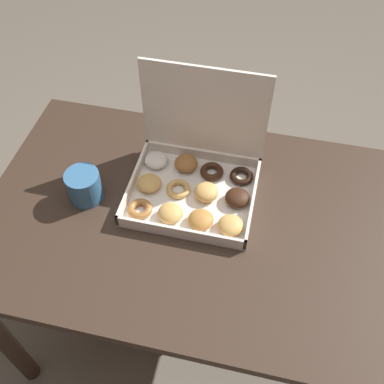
% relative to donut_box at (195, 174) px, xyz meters
% --- Properties ---
extents(ground_plane, '(8.00, 8.00, 0.00)m').
position_rel_donut_box_xyz_m(ground_plane, '(-0.01, -0.10, -0.76)').
color(ground_plane, '#6B6054').
extents(dining_table, '(1.10, 0.74, 0.70)m').
position_rel_donut_box_xyz_m(dining_table, '(-0.01, -0.10, -0.16)').
color(dining_table, '#38281E').
rests_on(dining_table, ground_plane).
extents(donut_box, '(0.35, 0.30, 0.32)m').
position_rel_donut_box_xyz_m(donut_box, '(0.00, 0.00, 0.00)').
color(donut_box, silver).
rests_on(donut_box, dining_table).
extents(coffee_mug, '(0.09, 0.09, 0.09)m').
position_rel_donut_box_xyz_m(coffee_mug, '(-0.29, -0.10, -0.01)').
color(coffee_mug, teal).
rests_on(coffee_mug, dining_table).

